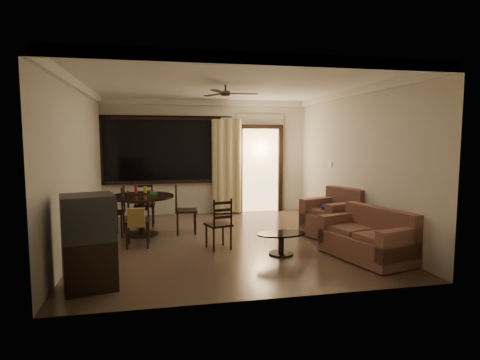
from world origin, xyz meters
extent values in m
plane|color=#7F6651|center=(0.00, 0.00, 0.00)|extent=(5.50, 5.50, 0.00)
plane|color=beige|center=(0.00, 2.75, 1.40)|extent=(5.00, 0.00, 5.00)
plane|color=beige|center=(0.00, -2.75, 1.40)|extent=(5.00, 0.00, 5.00)
plane|color=beige|center=(-2.50, 0.00, 1.40)|extent=(0.00, 5.50, 5.50)
plane|color=beige|center=(2.50, 0.00, 1.40)|extent=(0.00, 5.50, 5.50)
plane|color=white|center=(0.00, 0.00, 2.80)|extent=(5.50, 5.50, 0.00)
cube|color=black|center=(-1.10, 2.72, 1.57)|extent=(2.70, 0.04, 1.45)
cylinder|color=black|center=(-1.00, 2.63, 2.38)|extent=(3.20, 0.03, 0.03)
cube|color=#FFC684|center=(1.35, 2.71, 1.05)|extent=(0.91, 0.03, 2.08)
cube|color=white|center=(2.48, 1.05, 1.30)|extent=(0.02, 0.18, 0.12)
cylinder|color=black|center=(0.00, 0.00, 2.74)|extent=(0.03, 0.03, 0.12)
cylinder|color=black|center=(0.00, 0.00, 2.65)|extent=(0.16, 0.16, 0.08)
cylinder|color=black|center=(-1.52, 0.75, 0.75)|extent=(1.23, 1.23, 0.04)
cylinder|color=black|center=(-1.52, 0.75, 0.38)|extent=(0.12, 0.12, 0.72)
cylinder|color=black|center=(-1.52, 0.75, 0.02)|extent=(0.62, 0.62, 0.03)
cylinder|color=maroon|center=(-1.62, 0.80, 0.88)|extent=(0.06, 0.06, 0.22)
cylinder|color=gold|center=(-1.44, 0.69, 0.86)|extent=(0.06, 0.06, 0.18)
cube|color=#247928|center=(-1.29, 0.86, 0.79)|extent=(0.14, 0.10, 0.05)
cube|color=black|center=(-2.05, 0.79, 0.45)|extent=(0.44, 0.44, 0.04)
cube|color=black|center=(-0.67, 0.71, 0.45)|extent=(0.44, 0.44, 0.04)
cube|color=black|center=(-1.56, -0.10, 0.45)|extent=(0.44, 0.44, 0.04)
cube|color=#A87E48|center=(-1.57, -0.33, 0.55)|extent=(0.28, 0.09, 0.32)
cube|color=black|center=(-1.49, 1.55, 0.45)|extent=(0.44, 0.44, 0.04)
cube|color=black|center=(-2.05, -1.97, 0.31)|extent=(0.73, 0.69, 0.62)
cube|color=black|center=(-2.05, -1.97, 0.90)|extent=(0.73, 0.69, 0.56)
cube|color=black|center=(-1.75, -1.89, 0.90)|extent=(0.13, 0.44, 0.38)
cube|color=#482221|center=(1.93, -1.55, 0.20)|extent=(1.10, 1.57, 0.36)
cube|color=#482221|center=(2.21, -1.48, 0.49)|extent=(0.53, 1.43, 0.58)
cube|color=#482221|center=(2.09, -2.17, 0.38)|extent=(0.78, 0.35, 0.45)
cube|color=#482221|center=(1.77, -0.94, 0.38)|extent=(0.78, 0.35, 0.45)
cube|color=#482221|center=(1.89, -1.56, 0.40)|extent=(0.84, 1.35, 0.11)
cube|color=#482221|center=(2.02, -0.14, 0.23)|extent=(1.14, 1.14, 0.42)
cube|color=#482221|center=(2.34, -0.03, 0.58)|extent=(0.49, 0.91, 0.68)
cube|color=#482221|center=(2.13, -0.47, 0.44)|extent=(0.90, 0.47, 0.52)
cube|color=#482221|center=(1.90, 0.19, 0.44)|extent=(0.90, 0.47, 0.52)
cube|color=#482221|center=(1.97, -0.16, 0.47)|extent=(0.82, 0.85, 0.13)
ellipsoid|color=#121A50|center=(1.97, -0.16, 0.58)|extent=(0.38, 0.31, 0.11)
ellipsoid|color=black|center=(0.72, -1.06, 0.34)|extent=(0.80, 0.48, 0.03)
cylinder|color=black|center=(0.72, -1.06, 0.17)|extent=(0.09, 0.09, 0.32)
cylinder|color=black|center=(0.72, -1.06, 0.01)|extent=(0.39, 0.39, 0.03)
cube|color=black|center=(-0.21, -0.51, 0.41)|extent=(0.48, 0.48, 0.04)
camera|label=1|loc=(-1.19, -7.09, 1.87)|focal=30.00mm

